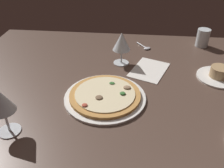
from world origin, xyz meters
TOP-DOWN VIEW (x-y plane):
  - dining_table at (0.00, 0.00)cm, footprint 150.00×110.00cm
  - pizza_main at (-4.22, -11.74)cm, footprint 31.86×31.86cm
  - ramekin_on_saucer at (43.82, 8.28)cm, footprint 18.71×18.71cm
  - wine_glass_far at (0.05, 17.44)cm, footprint 8.37×8.37cm
  - wine_glass_near at (-33.27, -32.75)cm, footprint 8.18×8.18cm
  - water_glass at (43.17, 41.89)cm, footprint 6.89×6.89cm
  - paper_menu at (13.52, 12.03)cm, footprint 20.84×24.21cm
  - spoon at (12.18, 35.74)cm, footprint 8.32×9.98cm

SIDE VIEW (x-z plane):
  - dining_table at x=0.00cm, z-range 0.00..4.00cm
  - paper_menu at x=13.52cm, z-range 4.00..4.30cm
  - spoon at x=12.18cm, z-range 3.96..4.96cm
  - pizza_main at x=-4.22cm, z-range 3.52..6.83cm
  - ramekin_on_saucer at x=43.82cm, z-range 3.12..8.49cm
  - water_glass at x=43.17cm, z-range 3.45..13.13cm
  - wine_glass_far at x=0.05cm, z-range 7.11..22.88cm
  - wine_glass_near at x=-33.27cm, z-range 7.76..24.76cm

